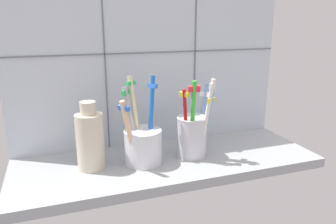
# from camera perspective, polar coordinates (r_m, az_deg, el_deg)

# --- Properties ---
(counter_slab) EXTENTS (0.64, 0.22, 0.02)m
(counter_slab) POSITION_cam_1_polar(r_m,az_deg,el_deg) (0.71, 0.00, -8.88)
(counter_slab) COLOR #9EA3A8
(counter_slab) RESTS_ON ground
(tile_wall_back) EXTENTS (0.64, 0.02, 0.45)m
(tile_wall_back) POSITION_cam_1_polar(r_m,az_deg,el_deg) (0.77, -3.02, 9.57)
(tile_wall_back) COLOR silver
(tile_wall_back) RESTS_ON ground
(toothbrush_cup_left) EXTENTS (0.09, 0.09, 0.18)m
(toothbrush_cup_left) POSITION_cam_1_polar(r_m,az_deg,el_deg) (0.68, -4.49, -5.29)
(toothbrush_cup_left) COLOR white
(toothbrush_cup_left) RESTS_ON counter_slab
(toothbrush_cup_right) EXTENTS (0.09, 0.09, 0.17)m
(toothbrush_cup_right) POSITION_cam_1_polar(r_m,az_deg,el_deg) (0.71, 4.35, -3.66)
(toothbrush_cup_right) COLOR silver
(toothbrush_cup_right) RESTS_ON counter_slab
(ceramic_vase) EXTENTS (0.05, 0.05, 0.14)m
(ceramic_vase) POSITION_cam_1_polar(r_m,az_deg,el_deg) (0.66, -13.37, -4.66)
(ceramic_vase) COLOR beige
(ceramic_vase) RESTS_ON counter_slab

